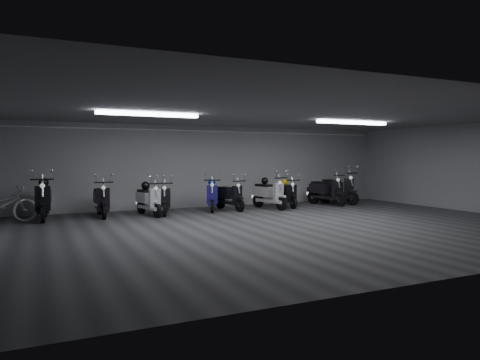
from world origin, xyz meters
name	(u,v)px	position (x,y,z in m)	size (l,w,h in m)	color
floor	(280,228)	(0.00, 0.00, -0.01)	(14.00, 10.00, 0.01)	#343436
ceiling	(281,113)	(0.00, 0.00, 2.80)	(14.00, 10.00, 0.01)	gray
back_wall	(208,167)	(0.00, 5.00, 1.40)	(14.00, 0.01, 2.80)	#939395
front_wall	(458,181)	(0.00, -5.00, 1.40)	(14.00, 0.01, 2.80)	#939395
right_wall	(476,168)	(7.00, 0.00, 1.40)	(0.01, 10.00, 2.80)	#939395
fluor_strip_left	(149,114)	(-3.00, 1.00, 2.74)	(2.40, 0.18, 0.08)	white
fluor_strip_right	(352,123)	(3.00, 1.00, 2.74)	(2.40, 0.18, 0.08)	white
conduit	(209,131)	(0.00, 4.92, 2.62)	(0.05, 0.05, 13.60)	white
scooter_0	(44,194)	(-5.26, 3.84, 0.71)	(0.64, 1.92, 1.43)	black
scooter_1	(101,195)	(-3.74, 3.79, 0.64)	(0.57, 1.72, 1.28)	black
scooter_2	(149,195)	(-2.44, 3.48, 0.61)	(0.55, 1.64, 1.22)	#BDBCC0
scooter_3	(165,195)	(-1.93, 3.54, 0.61)	(0.54, 1.63, 1.21)	black
scooter_4	(212,191)	(-0.32, 3.82, 0.63)	(0.57, 1.70, 1.26)	navy
scooter_5	(230,192)	(0.26, 3.72, 0.61)	(0.54, 1.63, 1.21)	black
scooter_6	(269,189)	(1.62, 3.51, 0.66)	(0.59, 1.76, 1.31)	silver
scooter_7	(287,190)	(2.39, 3.65, 0.60)	(0.53, 1.60, 1.19)	black
scooter_8	(326,186)	(4.01, 3.64, 0.68)	(0.61, 1.82, 1.36)	black
scooter_9	(338,185)	(4.66, 3.80, 0.72)	(0.64, 1.93, 1.44)	black
bicycle	(0,201)	(-6.30, 3.49, 0.59)	(0.64, 1.82, 1.18)	silver
helmet_0	(265,181)	(1.57, 3.75, 0.93)	(0.23, 0.23, 0.23)	black
helmet_1	(44,183)	(-5.25, 4.11, 1.02)	(0.27, 0.27, 0.27)	black
helmet_2	(212,182)	(-0.24, 4.04, 0.91)	(0.24, 0.24, 0.24)	navy
helmet_3	(145,186)	(-2.48, 3.71, 0.88)	(0.25, 0.25, 0.25)	black
helmet_4	(285,182)	(2.42, 3.87, 0.85)	(0.23, 0.23, 0.23)	#DEA40D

